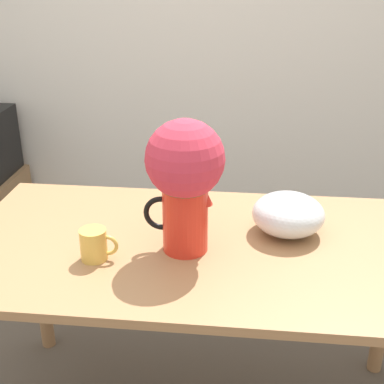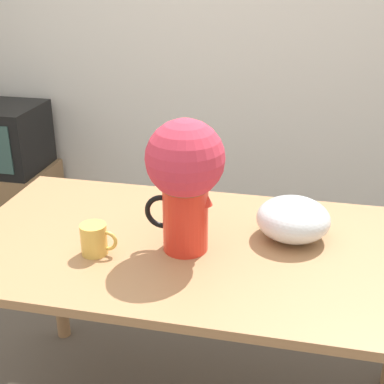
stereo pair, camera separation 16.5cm
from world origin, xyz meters
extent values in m
cube|color=silver|center=(0.00, 1.80, 1.30)|extent=(8.00, 0.05, 2.60)
cube|color=#A3754C|center=(0.23, 0.23, 0.77)|extent=(1.59, 0.85, 0.03)
cylinder|color=#A3754C|center=(-0.50, 0.60, 0.38)|extent=(0.06, 0.06, 0.76)
cylinder|color=red|center=(0.19, 0.19, 0.90)|extent=(0.14, 0.14, 0.22)
cone|color=red|center=(0.25, 0.19, 0.98)|extent=(0.05, 0.05, 0.06)
torus|color=black|center=(0.11, 0.19, 0.91)|extent=(0.12, 0.02, 0.12)
sphere|color=#3D7033|center=(0.19, 0.19, 1.06)|extent=(0.18, 0.18, 0.18)
sphere|color=#CC3347|center=(0.19, 0.19, 1.10)|extent=(0.24, 0.24, 0.24)
cylinder|color=gold|center=(-0.09, 0.10, 0.84)|extent=(0.08, 0.08, 0.10)
torus|color=gold|center=(-0.04, 0.10, 0.84)|extent=(0.07, 0.01, 0.07)
ellipsoid|color=silver|center=(0.52, 0.34, 0.86)|extent=(0.25, 0.25, 0.14)
cube|color=#8E6B47|center=(-1.28, 1.50, 0.23)|extent=(0.59, 0.44, 0.45)
camera|label=1|loc=(0.37, -1.30, 1.66)|focal=50.00mm
camera|label=2|loc=(0.54, -1.28, 1.66)|focal=50.00mm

